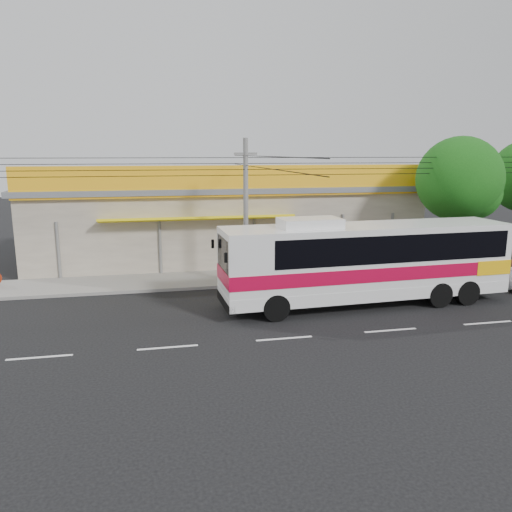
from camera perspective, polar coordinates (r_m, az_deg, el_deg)
The scene contains 7 objects.
ground at distance 19.90m, azimuth 1.37°, elevation -6.87°, with size 120.00×120.00×0.00m, color black.
sidewalk at distance 25.52m, azimuth -1.69°, elevation -2.49°, with size 30.00×3.20×0.15m, color gray.
lane_markings at distance 17.62m, azimuth 3.24°, elevation -9.41°, with size 50.00×0.12×0.01m, color silver, non-canonical shape.
storefront_building at distance 30.47m, azimuth -3.55°, elevation 4.09°, with size 22.60×9.20×5.70m.
coach_bus at distance 21.49m, azimuth 12.94°, elevation -0.18°, with size 12.36×3.15×3.78m.
utility_pole at distance 22.95m, azimuth -1.19°, elevation 10.30°, with size 34.00×14.00×7.00m.
tree_near at distance 27.91m, azimuth 22.51°, elevation 7.81°, with size 4.33×4.33×7.18m.
Camera 1 is at (-4.30, -18.35, 6.36)m, focal length 35.00 mm.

